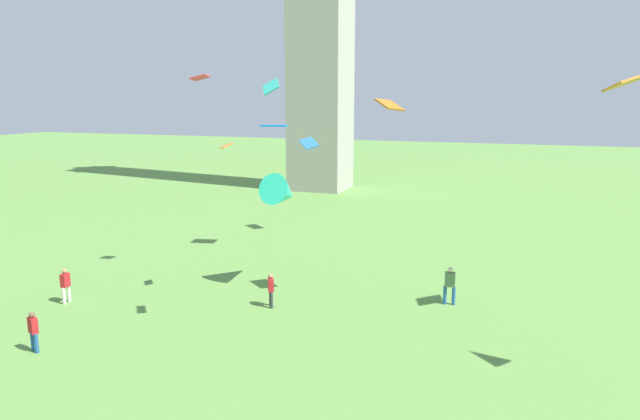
{
  "coord_description": "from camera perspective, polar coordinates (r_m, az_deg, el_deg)",
  "views": [
    {
      "loc": [
        8.5,
        -6.23,
        9.52
      ],
      "look_at": [
        -0.42,
        18.37,
        4.37
      ],
      "focal_mm": 32.13,
      "sensor_mm": 36.0,
      "label": 1
    }
  ],
  "objects": [
    {
      "name": "person_1",
      "position": [
        27.5,
        12.8,
        -7.13
      ],
      "size": [
        0.56,
        0.32,
        1.81
      ],
      "rotation": [
        0.0,
        0.0,
        3.25
      ],
      "color": "#235693",
      "rests_on": "ground_plane"
    },
    {
      "name": "person_0",
      "position": [
        29.58,
        -24.02,
        -6.71
      ],
      "size": [
        0.3,
        0.51,
        1.66
      ],
      "rotation": [
        0.0,
        0.0,
        1.68
      ],
      "color": "silver",
      "rests_on": "ground_plane"
    },
    {
      "name": "kite_flying_7",
      "position": [
        25.33,
        6.92,
        10.38
      ],
      "size": [
        1.46,
        1.5,
        0.56
      ],
      "rotation": [
        0.0,
        0.0,
        5.48
      ],
      "color": "#B96918"
    },
    {
      "name": "kite_flying_8",
      "position": [
        34.78,
        -4.59,
        8.36
      ],
      "size": [
        1.76,
        1.41,
        0.12
      ],
      "rotation": [
        0.0,
        0.0,
        3.37
      ],
      "color": "#0573D9"
    },
    {
      "name": "kite_flying_6",
      "position": [
        21.29,
        -4.91,
        12.16
      ],
      "size": [
        0.92,
        0.89,
        0.66
      ],
      "rotation": [
        0.0,
        0.0,
        2.06
      ],
      "color": "#29B39B"
    },
    {
      "name": "person_2",
      "position": [
        24.63,
        -26.66,
        -10.58
      ],
      "size": [
        0.47,
        0.38,
        1.59
      ],
      "rotation": [
        0.0,
        0.0,
        2.76
      ],
      "color": "#235693",
      "rests_on": "ground_plane"
    },
    {
      "name": "kite_flying_4",
      "position": [
        30.31,
        -11.88,
        12.78
      ],
      "size": [
        0.91,
        0.69,
        0.36
      ],
      "rotation": [
        0.0,
        0.0,
        3.23
      ],
      "color": "#DD3448"
    },
    {
      "name": "kite_flying_1",
      "position": [
        39.72,
        -1.12,
        6.68
      ],
      "size": [
        1.63,
        1.52,
        0.82
      ],
      "rotation": [
        0.0,
        0.0,
        2.36
      ],
      "color": "#2870BD"
    },
    {
      "name": "kite_flying_0",
      "position": [
        28.72,
        -3.68,
        1.7
      ],
      "size": [
        1.77,
        2.71,
        2.2
      ],
      "rotation": [
        0.0,
        0.0,
        3.06
      ],
      "color": "#28D7B0"
    },
    {
      "name": "kite_flying_5",
      "position": [
        26.45,
        -9.27,
        6.35
      ],
      "size": [
        0.89,
        0.92,
        0.31
      ],
      "rotation": [
        0.0,
        0.0,
        5.46
      ],
      "color": "orange"
    },
    {
      "name": "kite_flying_2",
      "position": [
        25.29,
        28.37,
        11.21
      ],
      "size": [
        1.85,
        1.83,
        0.84
      ],
      "rotation": [
        0.0,
        0.0,
        3.76
      ],
      "color": "orange"
    },
    {
      "name": "person_3",
      "position": [
        26.65,
        -4.92,
        -7.76
      ],
      "size": [
        0.42,
        0.48,
        1.6
      ],
      "rotation": [
        0.0,
        0.0,
        5.24
      ],
      "color": "#2D3338",
      "rests_on": "ground_plane"
    }
  ]
}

